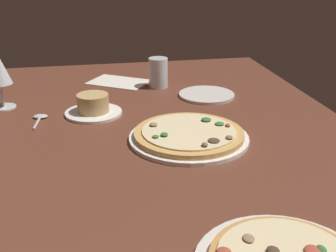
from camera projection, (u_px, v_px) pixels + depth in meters
dining_table at (148, 142)px, 112.60cm from camera, size 150.00×110.00×4.00cm
pizza_main at (189, 135)px, 108.21cm from camera, size 29.45×29.45×3.39cm
ramekin_on_saucer at (93, 106)px, 124.44cm from camera, size 16.07×16.07×5.87cm
water_glass at (158, 74)px, 148.00cm from camera, size 6.41×6.41×9.92cm
side_plate at (207, 95)px, 140.18cm from camera, size 17.59×17.59×0.90cm
paper_menu at (119, 82)px, 154.47cm from camera, size 21.92×23.75×0.30cm
spoon at (39, 118)px, 121.19cm from camera, size 10.70×4.32×1.00cm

